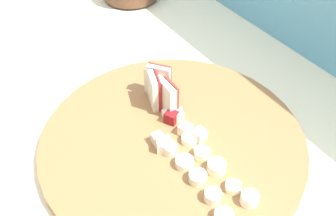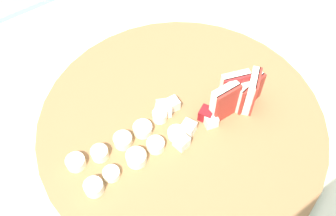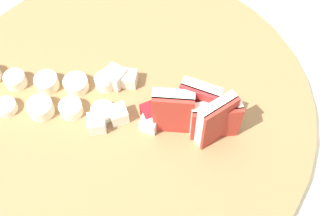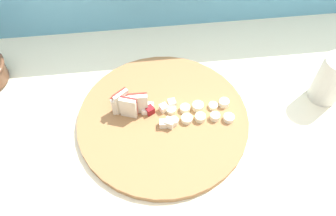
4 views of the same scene
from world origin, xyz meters
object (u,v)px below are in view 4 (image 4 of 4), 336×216
object	(u,v)px
apple_dice_pile	(163,115)
small_jar	(331,80)
cutting_board	(163,119)
banana_slice_rows	(200,112)
apple_wedge_fan	(128,104)

from	to	relation	value
apple_dice_pile	small_jar	distance (m)	0.44
cutting_board	banana_slice_rows	bearing A→B (deg)	-0.74
apple_wedge_fan	small_jar	size ratio (longest dim) A/B	0.69
cutting_board	apple_wedge_fan	world-z (taller)	apple_wedge_fan
apple_wedge_fan	small_jar	bearing A→B (deg)	0.33
small_jar	apple_wedge_fan	bearing A→B (deg)	-179.67
cutting_board	apple_dice_pile	size ratio (longest dim) A/B	4.79
apple_dice_pile	banana_slice_rows	xyz separation A→B (m)	(0.09, -0.00, -0.00)
apple_wedge_fan	small_jar	world-z (taller)	small_jar
cutting_board	small_jar	xyz separation A→B (m)	(0.43, 0.03, 0.06)
apple_wedge_fan	apple_dice_pile	world-z (taller)	apple_wedge_fan
cutting_board	banana_slice_rows	xyz separation A→B (m)	(0.09, -0.00, 0.02)
cutting_board	apple_dice_pile	world-z (taller)	apple_dice_pile
banana_slice_rows	small_jar	world-z (taller)	small_jar
banana_slice_rows	small_jar	xyz separation A→B (m)	(0.34, 0.03, 0.04)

